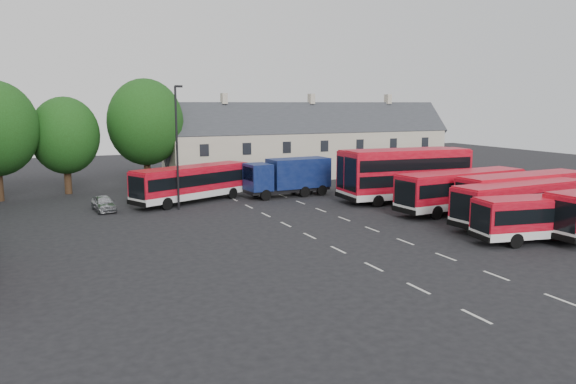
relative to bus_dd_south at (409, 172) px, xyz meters
name	(u,v)px	position (x,y,z in m)	size (l,w,h in m)	color
ground	(323,243)	(-14.01, -10.14, -2.74)	(140.00, 140.00, 0.00)	black
lane_markings	(342,232)	(-11.51, -8.14, -2.73)	(5.15, 33.80, 0.01)	beige
terrace_houses	(311,145)	(-0.01, 19.86, 1.12)	(35.70, 7.13, 10.06)	beige
bus_row_b	(551,214)	(-0.21, -15.82, -0.95)	(10.80, 4.10, 2.98)	silver
bus_row_c	(520,200)	(1.37, -11.71, -0.79)	(11.62, 3.41, 3.24)	silver
bus_row_d	(524,191)	(4.52, -9.07, -0.69)	(12.20, 3.29, 3.42)	silver
bus_row_e	(461,188)	(1.16, -5.68, -0.69)	(12.26, 3.79, 3.41)	silver
bus_dd_south	(409,172)	(0.00, 0.00, 0.00)	(11.90, 3.53, 4.81)	silver
bus_dd_north	(398,171)	(0.08, 1.67, -0.04)	(11.70, 3.31, 4.75)	silver
bus_north	(192,181)	(-17.94, 7.92, -0.75)	(11.80, 7.24, 3.32)	silver
box_truck	(289,175)	(-8.55, 7.49, -0.69)	(8.49, 3.16, 3.65)	black
silver_car	(104,203)	(-25.81, 6.96, -2.09)	(1.54, 3.83, 1.30)	#A2A4A9
lamppost	(177,144)	(-19.89, 5.00, 2.82)	(0.72, 0.41, 10.41)	black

